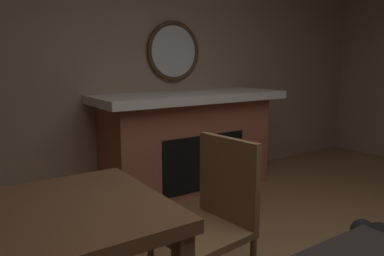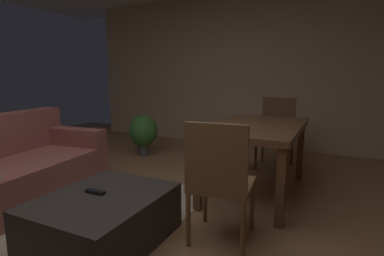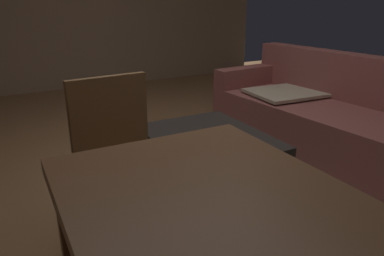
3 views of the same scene
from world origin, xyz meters
name	(u,v)px [view 3 (image 3 of 3)]	position (x,y,z in m)	size (l,w,h in m)	color
floor	(204,179)	(0.00, 0.00, 0.00)	(8.70, 8.70, 0.00)	olive
wall_left	(82,1)	(-3.62, 0.00, 1.28)	(0.12, 5.95, 2.57)	#9E846B
area_rug	(271,163)	(0.04, 0.63, 0.01)	(2.60, 2.00, 0.01)	tan
couch	(327,116)	(-0.02, 1.31, 0.31)	(2.22, 1.05, 0.85)	#8C4C47
ottoman_coffee_table	(208,158)	(0.04, 0.01, 0.19)	(0.98, 0.79, 0.37)	#2D2826
tv_remote	(218,132)	(0.05, 0.09, 0.38)	(0.05, 0.16, 0.02)	black
dining_table	(240,248)	(1.49, -0.75, 0.65)	(1.40, 0.86, 0.74)	brown
dining_chair_west	(120,154)	(0.40, -0.76, 0.52)	(0.48, 0.48, 0.93)	brown
small_dog	(116,138)	(-0.72, -0.46, 0.18)	(0.47, 0.24, 0.30)	black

